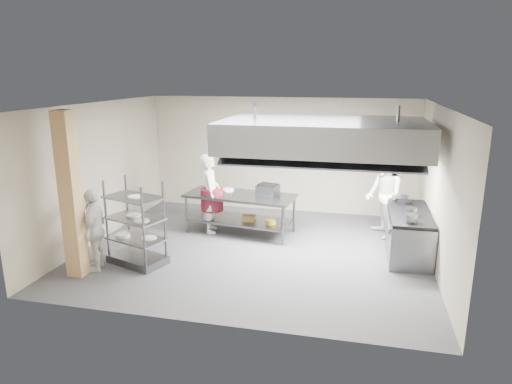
% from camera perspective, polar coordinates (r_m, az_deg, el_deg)
% --- Properties ---
extents(floor, '(7.00, 7.00, 0.00)m').
position_cam_1_polar(floor, '(9.65, -0.10, -7.23)').
color(floor, '#3A3A3D').
rests_on(floor, ground).
extents(ceiling, '(7.00, 7.00, 0.00)m').
position_cam_1_polar(ceiling, '(8.98, -0.11, 10.83)').
color(ceiling, silver).
rests_on(ceiling, wall_back).
extents(wall_back, '(7.00, 0.00, 7.00)m').
position_cam_1_polar(wall_back, '(12.08, 3.13, 4.63)').
color(wall_back, '#ADA089').
rests_on(wall_back, ground).
extents(wall_left, '(0.00, 6.00, 6.00)m').
position_cam_1_polar(wall_left, '(10.54, -18.99, 2.37)').
color(wall_left, '#ADA089').
rests_on(wall_left, ground).
extents(wall_right, '(0.00, 6.00, 6.00)m').
position_cam_1_polar(wall_right, '(9.09, 21.92, 0.23)').
color(wall_right, '#ADA089').
rests_on(wall_right, ground).
extents(column, '(0.30, 0.30, 3.00)m').
position_cam_1_polar(column, '(8.68, -22.14, -0.44)').
color(column, tan).
rests_on(column, floor).
extents(exhaust_hood, '(4.00, 2.50, 0.60)m').
position_cam_1_polar(exhaust_hood, '(9.23, 8.41, 7.04)').
color(exhaust_hood, gray).
rests_on(exhaust_hood, ceiling).
extents(hood_strip_a, '(1.60, 0.12, 0.04)m').
position_cam_1_polar(hood_strip_a, '(9.39, 2.84, 5.33)').
color(hood_strip_a, white).
rests_on(hood_strip_a, exhaust_hood).
extents(hood_strip_b, '(1.60, 0.12, 0.04)m').
position_cam_1_polar(hood_strip_b, '(9.25, 13.91, 4.78)').
color(hood_strip_b, white).
rests_on(hood_strip_b, exhaust_hood).
extents(wall_shelf, '(1.50, 0.28, 0.04)m').
position_cam_1_polar(wall_shelf, '(11.76, 11.69, 4.07)').
color(wall_shelf, gray).
rests_on(wall_shelf, wall_back).
extents(island, '(2.60, 1.35, 0.91)m').
position_cam_1_polar(island, '(10.55, -1.97, -2.69)').
color(island, gray).
rests_on(island, floor).
extents(island_worktop, '(2.60, 1.35, 0.06)m').
position_cam_1_polar(island_worktop, '(10.43, -1.99, -0.46)').
color(island_worktop, gray).
rests_on(island_worktop, island).
extents(island_undershelf, '(2.39, 1.22, 0.04)m').
position_cam_1_polar(island_undershelf, '(10.60, -1.97, -3.49)').
color(island_undershelf, slate).
rests_on(island_undershelf, island).
extents(pass_rack, '(1.25, 0.97, 1.65)m').
position_cam_1_polar(pass_rack, '(9.04, -14.84, -3.74)').
color(pass_rack, gray).
rests_on(pass_rack, floor).
extents(cooking_range, '(0.80, 2.00, 0.84)m').
position_cam_1_polar(cooking_range, '(9.81, 18.47, -5.03)').
color(cooking_range, gray).
rests_on(cooking_range, floor).
extents(range_top, '(0.78, 1.96, 0.06)m').
position_cam_1_polar(range_top, '(9.68, 18.68, -2.52)').
color(range_top, black).
rests_on(range_top, cooking_range).
extents(chef_head, '(0.60, 0.76, 1.84)m').
position_cam_1_polar(chef_head, '(10.52, -5.72, -0.16)').
color(chef_head, white).
rests_on(chef_head, floor).
extents(chef_line, '(0.98, 1.11, 1.91)m').
position_cam_1_polar(chef_line, '(10.54, 15.67, -0.43)').
color(chef_line, white).
rests_on(chef_line, floor).
extents(chef_plating, '(0.59, 0.98, 1.56)m').
position_cam_1_polar(chef_plating, '(9.00, -19.51, -4.48)').
color(chef_plating, white).
rests_on(chef_plating, floor).
extents(griddle, '(0.54, 0.47, 0.22)m').
position_cam_1_polar(griddle, '(10.39, 1.50, 0.29)').
color(griddle, slate).
rests_on(griddle, island_worktop).
extents(wicker_basket, '(0.31, 0.23, 0.13)m').
position_cam_1_polar(wicker_basket, '(10.43, -0.89, -3.29)').
color(wicker_basket, '#9C6F3E').
rests_on(wicker_basket, island_undershelf).
extents(stockpot, '(0.22, 0.22, 0.16)m').
position_cam_1_polar(stockpot, '(9.39, 18.82, -2.36)').
color(stockpot, gray).
rests_on(stockpot, range_top).
extents(plate_stack, '(0.28, 0.28, 0.05)m').
position_cam_1_polar(plate_stack, '(9.13, -14.72, -5.48)').
color(plate_stack, white).
rests_on(plate_stack, pass_rack).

